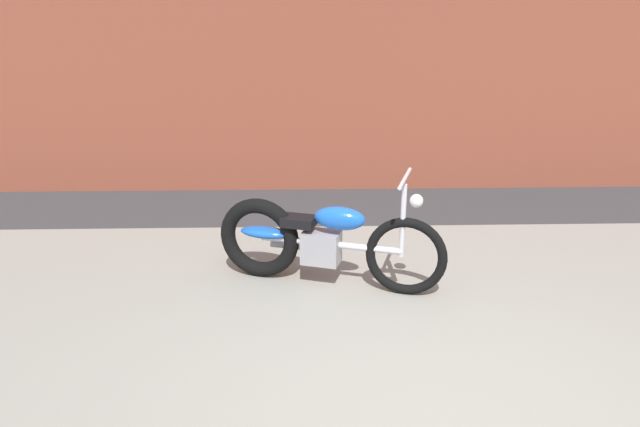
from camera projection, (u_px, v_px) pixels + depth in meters
sidewalk_slab at (392, 299)px, 4.84m from camera, size 36.00×3.50×0.01m
motorcycle_blue at (313, 240)px, 5.02m from camera, size 1.94×0.83×1.03m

